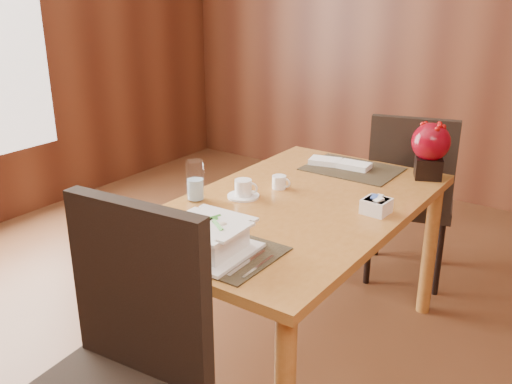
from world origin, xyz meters
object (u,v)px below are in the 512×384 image
Objects in this scene: dining_table at (295,223)px; coffee_cup at (243,190)px; far_chair at (410,190)px; berry_decor at (430,147)px; water_glass at (195,181)px; near_chair at (114,371)px; soup_setting at (209,238)px; sugar_caddy at (376,206)px; bread_plate at (138,225)px; creamer_jug at (279,182)px.

coffee_cup reaches higher than dining_table.
berry_decor is at bearing 104.97° from far_chair.
near_chair is (0.43, -0.87, -0.23)m from water_glass.
berry_decor is (0.35, 1.23, 0.10)m from soup_setting.
near_chair is at bearing -102.67° from sugar_caddy.
coffee_cup is at bearing -163.41° from sugar_caddy.
far_chair is at bearing 64.82° from water_glass.
bread_plate reaches higher than dining_table.
dining_table is 5.06× the size of soup_setting.
bread_plate is (-0.22, -0.67, -0.03)m from creamer_jug.
dining_table is 1.52× the size of far_chair.
near_chair reaches higher than dining_table.
coffee_cup is 0.52× the size of berry_decor.
bread_plate is 1.61m from far_chair.
far_chair is (-0.15, 0.85, -0.22)m from sugar_caddy.
dining_table is at bearing 30.54° from water_glass.
coffee_cup is 0.51m from bread_plate.
creamer_jug is (-0.16, 0.69, -0.03)m from soup_setting.
bread_plate is (-0.70, -0.65, -0.03)m from sugar_caddy.
near_chair reaches higher than sugar_caddy.
water_glass is 0.16× the size of near_chair.
near_chair reaches higher than creamer_jug.
berry_decor reaches higher than sugar_caddy.
sugar_caddy is 0.10× the size of far_chair.
near_chair is at bearing 70.97° from far_chair.
creamer_jug is 0.57× the size of bread_plate.
berry_decor is 1.41m from bread_plate.
berry_decor is at bearing 72.08° from soup_setting.
coffee_cup is at bearing 44.67° from water_glass.
sugar_caddy is 0.09× the size of near_chair.
soup_setting is at bearing -44.29° from water_glass.
sugar_caddy is at bearing 72.14° from near_chair.
bread_plate is at bearing 174.61° from soup_setting.
creamer_jug is 0.48m from sugar_caddy.
water_glass is (-0.37, -0.22, 0.18)m from dining_table.
soup_setting reaches higher than dining_table.
berry_decor is 0.49m from far_chair.
dining_table is 0.36m from sugar_caddy.
berry_decor reaches higher than far_chair.
soup_setting is (0.00, -0.58, 0.15)m from dining_table.
water_glass is at bearing -129.83° from berry_decor.
creamer_jug is 0.08× the size of near_chair.
creamer_jug is 0.08× the size of far_chair.
creamer_jug is at bearing 69.70° from coffee_cup.
creamer_jug is (0.07, 0.18, -0.00)m from coffee_cup.
water_glass reaches higher than soup_setting.
creamer_jug reaches higher than dining_table.
water_glass is 1.73× the size of sugar_caddy.
far_chair is at bearing 79.50° from dining_table.
coffee_cup reaches higher than bread_plate.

